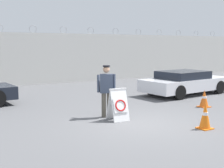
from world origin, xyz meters
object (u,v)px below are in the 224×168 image
(traffic_cone_mid, at_px, (204,99))
(traffic_cone_near, at_px, (205,116))
(security_guard, at_px, (106,88))
(parked_car_far_side, at_px, (185,82))
(barricade_sign, at_px, (118,104))

(traffic_cone_mid, bearing_deg, traffic_cone_near, -136.88)
(security_guard, distance_m, traffic_cone_near, 3.33)
(parked_car_far_side, bearing_deg, traffic_cone_mid, -125.94)
(barricade_sign, bearing_deg, traffic_cone_mid, 6.60)
(security_guard, bearing_deg, parked_car_far_side, -131.38)
(barricade_sign, xyz_separation_m, traffic_cone_near, (1.61, -2.19, -0.13))
(traffic_cone_near, distance_m, parked_car_far_side, 6.48)
(traffic_cone_near, height_order, traffic_cone_mid, traffic_cone_near)
(traffic_cone_near, bearing_deg, parked_car_far_side, 50.99)
(barricade_sign, distance_m, traffic_cone_mid, 4.06)
(traffic_cone_mid, height_order, parked_car_far_side, parked_car_far_side)
(parked_car_far_side, bearing_deg, traffic_cone_near, -134.16)
(traffic_cone_near, bearing_deg, security_guard, 121.76)
(traffic_cone_near, xyz_separation_m, traffic_cone_mid, (2.44, 2.28, -0.05))
(traffic_cone_near, xyz_separation_m, parked_car_far_side, (4.08, 5.03, 0.21))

